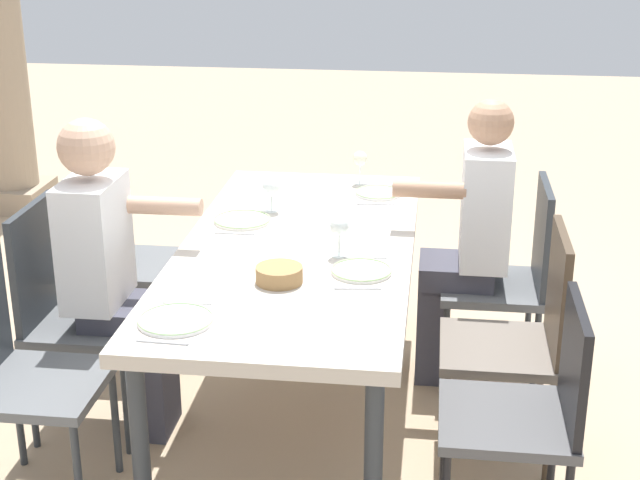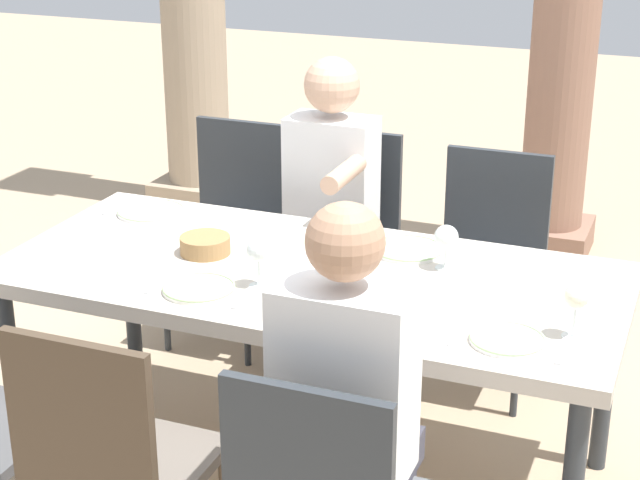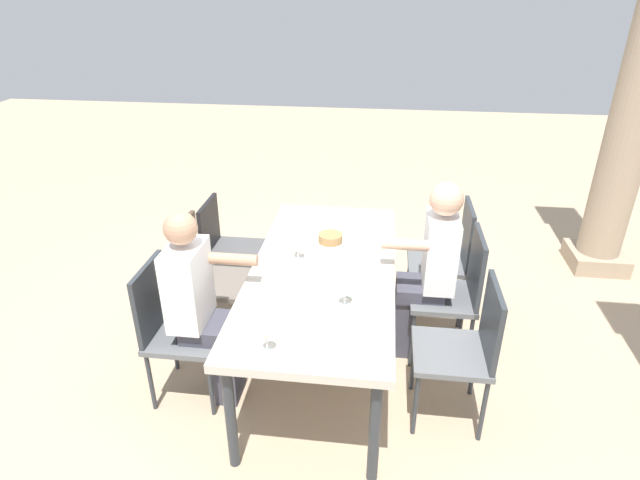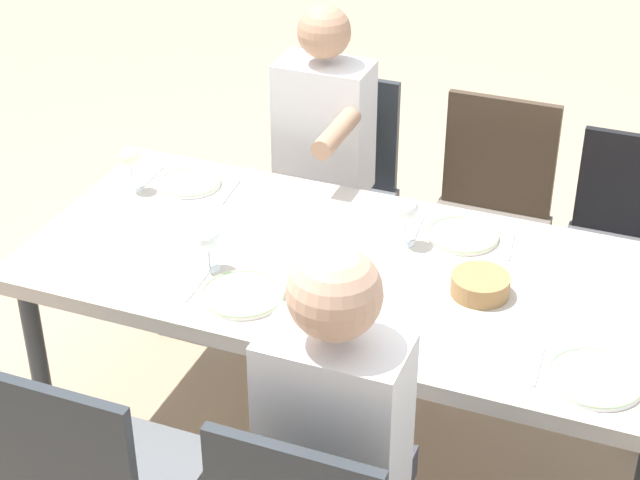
% 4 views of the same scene
% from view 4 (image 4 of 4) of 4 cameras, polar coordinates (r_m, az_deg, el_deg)
% --- Properties ---
extents(ground_plane, '(16.00, 16.00, 0.00)m').
position_cam_4_polar(ground_plane, '(3.63, 1.73, -11.41)').
color(ground_plane, tan).
extents(dining_table, '(2.02, 0.92, 0.75)m').
position_cam_4_polar(dining_table, '(3.21, 1.92, -2.35)').
color(dining_table, beige).
rests_on(dining_table, ground).
extents(chair_west_south, '(0.44, 0.44, 0.86)m').
position_cam_4_polar(chair_west_south, '(3.93, 16.22, -0.04)').
color(chair_west_south, '#4F4F50').
rests_on(chair_west_south, ground).
extents(chair_mid_south, '(0.44, 0.44, 0.92)m').
position_cam_4_polar(chair_mid_south, '(3.97, 9.12, 1.68)').
color(chair_mid_south, '#6A6158').
rests_on(chair_mid_south, ground).
extents(chair_east_north, '(0.44, 0.44, 0.92)m').
position_cam_4_polar(chair_east_north, '(2.84, -12.15, -12.55)').
color(chair_east_north, '#5B5E61').
rests_on(chair_east_north, ground).
extents(chair_east_south, '(0.44, 0.44, 0.92)m').
position_cam_4_polar(chair_east_south, '(4.12, 0.87, 3.20)').
color(chair_east_south, '#5B5E61').
rests_on(chair_east_south, ground).
extents(diner_woman_green, '(0.35, 0.49, 1.27)m').
position_cam_4_polar(diner_woman_green, '(3.88, -0.10, 3.94)').
color(diner_woman_green, '#3F3F4C').
rests_on(diner_woman_green, ground).
extents(diner_man_white, '(0.35, 0.50, 1.29)m').
position_cam_4_polar(diner_man_white, '(2.63, 1.15, -10.92)').
color(diner_man_white, '#3F3F4C').
rests_on(diner_man_white, ground).
extents(plate_0, '(0.25, 0.25, 0.02)m').
position_cam_4_polar(plate_0, '(2.81, 14.66, -7.24)').
color(plate_0, white).
rests_on(plate_0, dining_table).
extents(spoon_0, '(0.02, 0.17, 0.01)m').
position_cam_4_polar(spoon_0, '(2.83, 11.64, -6.73)').
color(spoon_0, silver).
rests_on(spoon_0, dining_table).
extents(plate_1, '(0.23, 0.23, 0.02)m').
position_cam_4_polar(plate_1, '(3.34, 7.72, 0.26)').
color(plate_1, white).
rests_on(plate_1, dining_table).
extents(wine_glass_1, '(0.08, 0.08, 0.16)m').
position_cam_4_polar(wine_glass_1, '(3.23, 4.69, 1.58)').
color(wine_glass_1, white).
rests_on(wine_glass_1, dining_table).
extents(fork_1, '(0.04, 0.17, 0.01)m').
position_cam_4_polar(fork_1, '(3.32, 10.22, -0.32)').
color(fork_1, silver).
rests_on(fork_1, dining_table).
extents(spoon_1, '(0.03, 0.17, 0.01)m').
position_cam_4_polar(spoon_1, '(3.37, 5.26, 0.65)').
color(spoon_1, silver).
rests_on(spoon_1, dining_table).
extents(plate_2, '(0.24, 0.24, 0.02)m').
position_cam_4_polar(plate_2, '(3.04, -4.20, -2.95)').
color(plate_2, white).
rests_on(plate_2, dining_table).
extents(wine_glass_2, '(0.08, 0.08, 0.15)m').
position_cam_4_polar(wine_glass_2, '(3.12, -6.08, 0.09)').
color(wine_glass_2, white).
rests_on(wine_glass_2, dining_table).
extents(fork_2, '(0.02, 0.17, 0.01)m').
position_cam_4_polar(fork_2, '(2.99, -1.59, -3.64)').
color(fork_2, silver).
rests_on(fork_2, dining_table).
extents(spoon_2, '(0.03, 0.17, 0.01)m').
position_cam_4_polar(spoon_2, '(3.10, -6.71, -2.46)').
color(spoon_2, silver).
rests_on(spoon_2, dining_table).
extents(plate_3, '(0.21, 0.21, 0.02)m').
position_cam_4_polar(plate_3, '(3.64, -7.05, 3.10)').
color(plate_3, white).
rests_on(plate_3, dining_table).
extents(wine_glass_3, '(0.07, 0.07, 0.16)m').
position_cam_4_polar(wine_glass_3, '(3.59, -10.23, 4.36)').
color(wine_glass_3, white).
rests_on(wine_glass_3, dining_table).
extents(fork_3, '(0.03, 0.17, 0.01)m').
position_cam_4_polar(fork_3, '(3.58, -4.92, 2.61)').
color(fork_3, silver).
rests_on(fork_3, dining_table).
extents(spoon_3, '(0.02, 0.17, 0.01)m').
position_cam_4_polar(spoon_3, '(3.71, -9.11, 3.40)').
color(spoon_3, silver).
rests_on(spoon_3, dining_table).
extents(bread_basket, '(0.17, 0.17, 0.06)m').
position_cam_4_polar(bread_basket, '(3.07, 8.66, -2.42)').
color(bread_basket, '#9E7547').
rests_on(bread_basket, dining_table).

